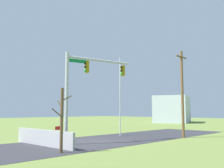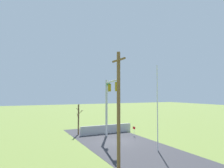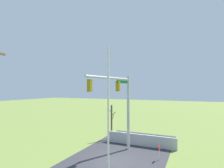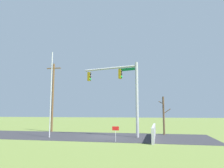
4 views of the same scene
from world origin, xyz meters
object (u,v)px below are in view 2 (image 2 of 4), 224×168
(utility_pole, at_px, (119,108))
(open_sign, at_px, (134,129))
(signal_mast, at_px, (109,98))
(flagpole, at_px, (157,108))
(bare_tree, at_px, (78,119))

(utility_pole, height_order, open_sign, utility_pole)
(signal_mast, bearing_deg, open_sign, -90.95)
(flagpole, bearing_deg, signal_mast, 16.92)
(open_sign, bearing_deg, signal_mast, 89.05)
(utility_pole, relative_size, open_sign, 7.05)
(bare_tree, distance_m, open_sign, 7.56)
(signal_mast, distance_m, utility_pole, 10.32)
(signal_mast, relative_size, utility_pole, 0.85)
(bare_tree, relative_size, open_sign, 3.34)
(bare_tree, bearing_deg, open_sign, -122.68)
(signal_mast, xyz_separation_m, bare_tree, (3.97, 2.67, -2.92))
(flagpole, height_order, open_sign, flagpole)
(signal_mast, distance_m, bare_tree, 5.61)
(signal_mast, bearing_deg, bare_tree, 33.97)
(open_sign, bearing_deg, utility_pole, 142.57)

